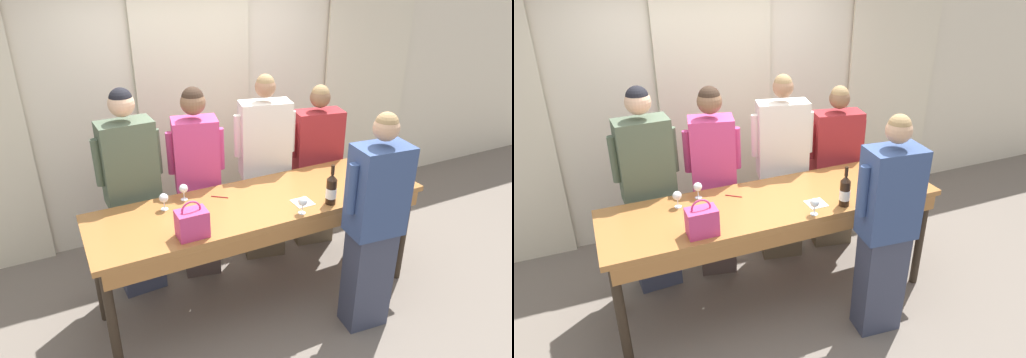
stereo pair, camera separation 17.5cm
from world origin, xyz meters
TOP-DOWN VIEW (x-y plane):
  - ground_plane at (0.00, 0.00)m, footprint 18.00×18.00m
  - wall_back at (0.00, 1.52)m, footprint 12.00×0.06m
  - curtain_panel_center at (0.00, 1.46)m, footprint 1.17×0.03m
  - curtain_panel_right at (2.15, 1.46)m, footprint 1.17×0.03m
  - tasting_bar at (0.00, -0.03)m, footprint 2.69×0.78m
  - wine_bottle at (0.47, -0.29)m, footprint 0.08×0.08m
  - handbag at (-0.65, -0.26)m, footprint 0.21×0.14m
  - wine_glass_front_left at (1.01, -0.05)m, footprint 0.07×0.07m
  - wine_glass_front_mid at (-0.54, 0.27)m, footprint 0.07×0.07m
  - wine_glass_front_right at (1.27, 0.19)m, footprint 0.07×0.07m
  - wine_glass_center_left at (1.10, -0.06)m, footprint 0.07×0.07m
  - wine_glass_center_mid at (0.19, -0.33)m, footprint 0.07×0.07m
  - wine_glass_center_right at (-0.72, 0.19)m, footprint 0.07×0.07m
  - napkin at (0.28, -0.19)m, footprint 0.15×0.15m
  - pen at (-0.27, 0.18)m, footprint 0.12×0.09m
  - guest_olive_jacket at (-0.88, 0.59)m, footprint 0.54×0.27m
  - guest_pink_top at (-0.32, 0.59)m, footprint 0.49×0.32m
  - guest_cream_sweater at (0.34, 0.59)m, footprint 0.57×0.32m
  - guest_striped_shirt at (0.91, 0.59)m, footprint 0.57×0.31m
  - host_pouring at (0.62, -0.64)m, footprint 0.51×0.30m

SIDE VIEW (x-z plane):
  - ground_plane at x=0.00m, z-range 0.00..0.00m
  - guest_striped_shirt at x=0.91m, z-range 0.01..1.67m
  - tasting_bar at x=0.00m, z-range 0.38..1.35m
  - host_pouring at x=0.62m, z-range 0.01..1.79m
  - guest_pink_top at x=-0.32m, z-range 0.03..1.80m
  - guest_cream_sweater at x=0.34m, z-range 0.01..1.82m
  - guest_olive_jacket at x=-0.88m, z-range 0.02..1.85m
  - napkin at x=0.28m, z-range 0.96..0.97m
  - pen at x=-0.27m, z-range 0.96..0.97m
  - wine_glass_front_left at x=1.01m, z-range 0.99..1.12m
  - wine_glass_front_mid at x=-0.54m, z-range 0.99..1.12m
  - wine_glass_front_right at x=1.27m, z-range 0.99..1.12m
  - wine_glass_center_mid at x=0.19m, z-range 0.99..1.12m
  - wine_glass_center_left at x=1.10m, z-range 0.99..1.12m
  - wine_glass_center_right at x=-0.72m, z-range 0.99..1.12m
  - handbag at x=-0.65m, z-range 0.93..1.20m
  - wine_bottle at x=0.47m, z-range 0.92..1.25m
  - curtain_panel_center at x=0.00m, z-range 0.00..2.69m
  - curtain_panel_right at x=2.15m, z-range 0.00..2.69m
  - wall_back at x=0.00m, z-range 0.00..2.80m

